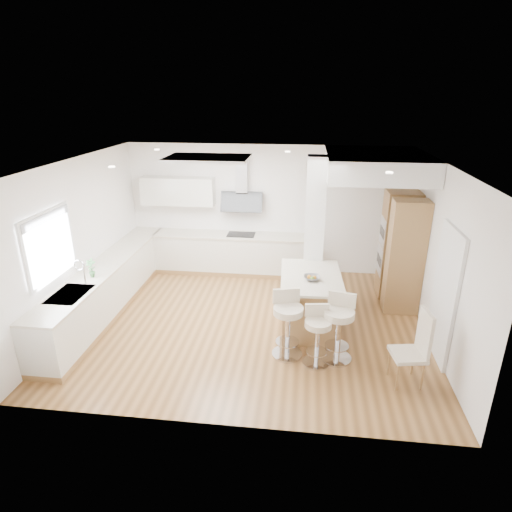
# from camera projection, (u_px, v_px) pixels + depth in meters

# --- Properties ---
(ground) EXTENTS (6.00, 6.00, 0.00)m
(ground) POSITION_uv_depth(u_px,v_px,m) (251.00, 323.00, 7.56)
(ground) COLOR olive
(ground) RESTS_ON ground
(ceiling) EXTENTS (6.00, 5.00, 0.02)m
(ceiling) POSITION_uv_depth(u_px,v_px,m) (251.00, 323.00, 7.56)
(ceiling) COLOR white
(ceiling) RESTS_ON ground
(wall_back) EXTENTS (6.00, 0.04, 2.80)m
(wall_back) POSITION_uv_depth(u_px,v_px,m) (265.00, 210.00, 9.37)
(wall_back) COLOR white
(wall_back) RESTS_ON ground
(wall_left) EXTENTS (0.04, 5.00, 2.80)m
(wall_left) POSITION_uv_depth(u_px,v_px,m) (79.00, 241.00, 7.39)
(wall_left) COLOR white
(wall_left) RESTS_ON ground
(wall_right) EXTENTS (0.04, 5.00, 2.80)m
(wall_right) POSITION_uv_depth(u_px,v_px,m) (439.00, 256.00, 6.72)
(wall_right) COLOR white
(wall_right) RESTS_ON ground
(skylight) EXTENTS (4.10, 2.10, 0.06)m
(skylight) POSITION_uv_depth(u_px,v_px,m) (208.00, 158.00, 7.21)
(skylight) COLOR white
(skylight) RESTS_ON ground
(window_left) EXTENTS (0.06, 1.28, 1.07)m
(window_left) POSITION_uv_depth(u_px,v_px,m) (49.00, 243.00, 6.45)
(window_left) COLOR white
(window_left) RESTS_ON ground
(doorway_right) EXTENTS (0.05, 1.00, 2.10)m
(doorway_right) POSITION_uv_depth(u_px,v_px,m) (444.00, 296.00, 6.32)
(doorway_right) COLOR #4D463C
(doorway_right) RESTS_ON ground
(counter_left) EXTENTS (0.63, 4.50, 1.35)m
(counter_left) POSITION_uv_depth(u_px,v_px,m) (108.00, 286.00, 7.91)
(counter_left) COLOR #9F7544
(counter_left) RESTS_ON ground
(counter_back) EXTENTS (3.62, 0.63, 2.50)m
(counter_back) POSITION_uv_depth(u_px,v_px,m) (223.00, 242.00, 9.47)
(counter_back) COLOR #9F7544
(counter_back) RESTS_ON ground
(pillar) EXTENTS (0.35, 0.35, 2.80)m
(pillar) POSITION_uv_depth(u_px,v_px,m) (314.00, 233.00, 7.82)
(pillar) COLOR white
(pillar) RESTS_ON ground
(soffit) EXTENTS (1.78, 2.20, 0.40)m
(soffit) POSITION_uv_depth(u_px,v_px,m) (376.00, 164.00, 7.69)
(soffit) COLOR white
(soffit) RESTS_ON ground
(oven_column) EXTENTS (0.63, 1.21, 2.10)m
(oven_column) POSITION_uv_depth(u_px,v_px,m) (400.00, 250.00, 8.02)
(oven_column) COLOR #9F7544
(oven_column) RESTS_ON ground
(peninsula) EXTENTS (1.08, 1.57, 1.00)m
(peninsula) POSITION_uv_depth(u_px,v_px,m) (310.00, 300.00, 7.35)
(peninsula) COLOR #9F7544
(peninsula) RESTS_ON ground
(bar_stool_a) EXTENTS (0.58, 0.58, 1.06)m
(bar_stool_a) POSITION_uv_depth(u_px,v_px,m) (288.00, 321.00, 6.45)
(bar_stool_a) COLOR silver
(bar_stool_a) RESTS_ON ground
(bar_stool_b) EXTENTS (0.47, 0.47, 0.92)m
(bar_stool_b) POSITION_uv_depth(u_px,v_px,m) (317.00, 333.00, 6.28)
(bar_stool_b) COLOR silver
(bar_stool_b) RESTS_ON ground
(bar_stool_c) EXTENTS (0.57, 0.57, 1.05)m
(bar_stool_c) POSITION_uv_depth(u_px,v_px,m) (339.00, 324.00, 6.35)
(bar_stool_c) COLOR silver
(bar_stool_c) RESTS_ON ground
(dining_chair) EXTENTS (0.50, 0.50, 1.11)m
(dining_chair) POSITION_uv_depth(u_px,v_px,m) (416.00, 346.00, 5.82)
(dining_chair) COLOR beige
(dining_chair) RESTS_ON ground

